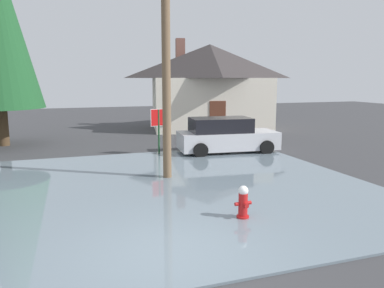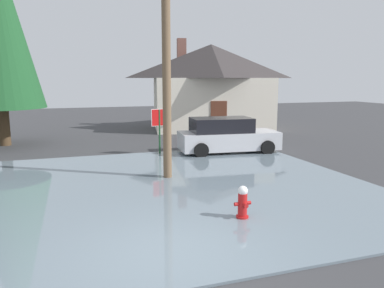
% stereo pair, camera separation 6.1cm
% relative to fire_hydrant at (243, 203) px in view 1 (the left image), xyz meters
% --- Properties ---
extents(ground_plane, '(80.00, 80.00, 0.10)m').
position_rel_fire_hydrant_xyz_m(ground_plane, '(-2.11, -1.26, -0.46)').
color(ground_plane, '#38383A').
extents(flood_puddle, '(12.06, 11.35, 0.05)m').
position_rel_fire_hydrant_xyz_m(flood_puddle, '(-0.80, 3.12, -0.38)').
color(flood_puddle, slate).
rests_on(flood_puddle, ground).
extents(fire_hydrant, '(0.42, 0.36, 0.83)m').
position_rel_fire_hydrant_xyz_m(fire_hydrant, '(0.00, 0.00, 0.00)').
color(fire_hydrant, red).
rests_on(fire_hydrant, ground).
extents(utility_pole, '(1.60, 0.28, 9.16)m').
position_rel_fire_hydrant_xyz_m(utility_pole, '(-0.70, 4.26, 4.35)').
color(utility_pole, brown).
rests_on(utility_pole, ground).
extents(stop_sign_far, '(0.74, 0.16, 2.03)m').
position_rel_fire_hydrant_xyz_m(stop_sign_far, '(0.05, 8.36, 1.04)').
color(stop_sign_far, '#1E4C28').
rests_on(stop_sign_far, ground).
extents(house, '(9.02, 7.23, 6.03)m').
position_rel_fire_hydrant_xyz_m(house, '(5.57, 16.29, 2.49)').
color(house, silver).
rests_on(house, ground).
extents(parked_car, '(4.61, 2.34, 1.60)m').
position_rel_fire_hydrant_xyz_m(parked_car, '(3.04, 7.86, 0.35)').
color(parked_car, silver).
rests_on(parked_car, ground).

